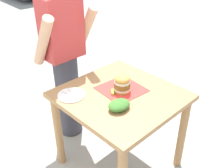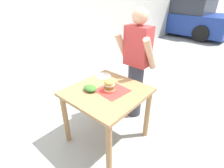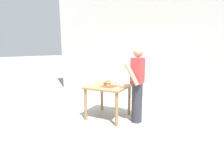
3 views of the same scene
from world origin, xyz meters
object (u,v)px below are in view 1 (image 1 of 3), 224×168
object	(u,v)px
pickle_spear	(113,92)
side_salad	(119,105)
patio_table	(120,108)
diner_across_table	(65,58)
side_plate_with_forks	(71,95)
sandwich	(122,83)

from	to	relation	value
pickle_spear	side_salad	xyz separation A→B (m)	(-0.11, -0.18, 0.02)
patio_table	pickle_spear	size ratio (longest dim) A/B	12.53
patio_table	diner_across_table	distance (m)	0.75
side_plate_with_forks	side_salad	size ratio (longest dim) A/B	1.22
patio_table	diner_across_table	world-z (taller)	diner_across_table
patio_table	side_plate_with_forks	world-z (taller)	side_plate_with_forks
sandwich	diner_across_table	bearing A→B (deg)	96.01
sandwich	side_salad	size ratio (longest dim) A/B	1.05
sandwich	side_salad	bearing A→B (deg)	-141.56
side_salad	diner_across_table	xyz separation A→B (m)	(0.11, 0.84, 0.06)
side_plate_with_forks	sandwich	bearing A→B (deg)	-35.39
pickle_spear	side_salad	distance (m)	0.21
patio_table	pickle_spear	distance (m)	0.17
sandwich	side_plate_with_forks	xyz separation A→B (m)	(-0.34, 0.24, -0.07)
patio_table	pickle_spear	bearing A→B (deg)	134.97
sandwich	diner_across_table	distance (m)	0.69
patio_table	side_plate_with_forks	distance (m)	0.42
sandwich	pickle_spear	world-z (taller)	sandwich
side_salad	diner_across_table	bearing A→B (deg)	82.25
patio_table	side_plate_with_forks	bearing A→B (deg)	140.16
pickle_spear	side_plate_with_forks	size ratio (longest dim) A/B	0.33
side_salad	sandwich	bearing A→B (deg)	38.44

